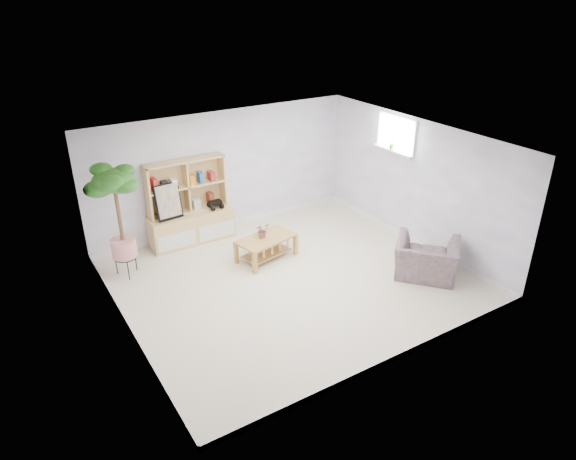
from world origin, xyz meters
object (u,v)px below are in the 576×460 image
coffee_table (266,248)px  armchair (427,257)px  storage_unit (190,203)px  floor_tree (120,222)px

coffee_table → armchair: bearing=-56.5°
storage_unit → armchair: (2.87, -3.36, -0.43)m
storage_unit → floor_tree: bearing=-157.4°
coffee_table → armchair: (2.00, -1.98, 0.17)m
storage_unit → coffee_table: bearing=-57.9°
armchair → coffee_table: bearing=4.7°
storage_unit → armchair: 4.44m
floor_tree → storage_unit: bearing=22.6°
coffee_table → armchair: 2.82m
coffee_table → floor_tree: (-2.32, 0.78, 0.78)m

